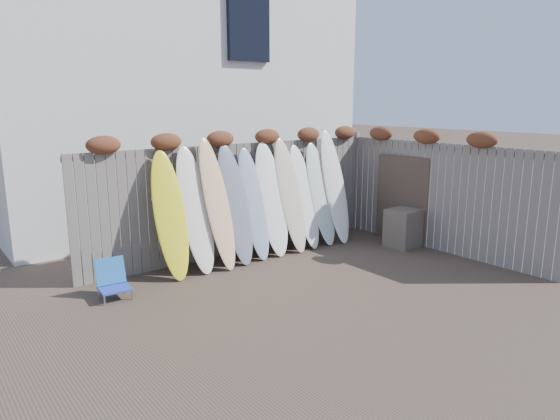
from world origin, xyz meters
TOP-DOWN VIEW (x-y plane):
  - ground at (0.00, 0.00)m, footprint 80.00×80.00m
  - back_fence at (0.06, 2.39)m, footprint 6.05×0.28m
  - right_fence at (2.99, 0.25)m, footprint 0.28×4.40m
  - house at (0.50, 6.50)m, footprint 8.50×5.50m
  - beach_chair at (-2.64, 1.67)m, footprint 0.44×0.47m
  - wooden_crate at (2.68, 0.79)m, footprint 0.66×0.56m
  - lattice_panel at (2.93, 1.07)m, footprint 0.17×1.13m
  - surfboard_0 at (-1.58, 1.96)m, footprint 0.56×0.74m
  - surfboard_1 at (-1.13, 1.98)m, footprint 0.56×0.74m
  - surfboard_2 at (-0.75, 1.93)m, footprint 0.52×0.80m
  - surfboard_3 at (-0.37, 1.97)m, footprint 0.54×0.73m
  - surfboard_4 at (0.02, 1.98)m, footprint 0.48×0.69m
  - surfboard_5 at (0.42, 1.99)m, footprint 0.60×0.76m
  - surfboard_6 at (0.83, 1.96)m, footprint 0.51×0.74m
  - surfboard_7 at (1.18, 1.97)m, footprint 0.55×0.72m
  - surfboard_8 at (1.58, 1.96)m, footprint 0.52×0.70m
  - surfboard_9 at (1.93, 1.93)m, footprint 0.54×0.80m

SIDE VIEW (x-z plane):
  - ground at x=0.00m, z-range 0.00..0.00m
  - beach_chair at x=-2.64m, z-range -0.02..0.53m
  - wooden_crate at x=2.68m, z-range 0.00..0.73m
  - lattice_panel at x=2.93m, z-range 0.00..1.70m
  - surfboard_7 at x=1.18m, z-range 0.00..1.93m
  - surfboard_4 at x=0.02m, z-range 0.00..1.95m
  - surfboard_8 at x=1.58m, z-range 0.00..1.96m
  - surfboard_0 at x=-1.58m, z-range 0.00..1.99m
  - surfboard_5 at x=0.42m, z-range 0.00..2.02m
  - surfboard_3 at x=-0.37m, z-range 0.00..2.03m
  - surfboard_1 at x=-1.13m, z-range 0.00..2.04m
  - surfboard_6 at x=0.83m, z-range 0.00..2.08m
  - surfboard_2 at x=-0.75m, z-range 0.00..2.16m
  - surfboard_9 at x=1.93m, z-range 0.00..2.18m
  - right_fence at x=2.99m, z-range 0.02..2.26m
  - back_fence at x=0.06m, z-range 0.06..2.30m
  - house at x=0.50m, z-range 0.04..6.36m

